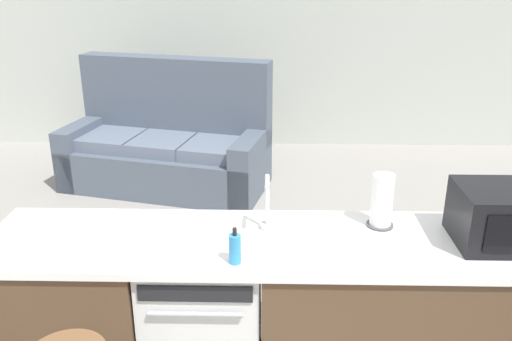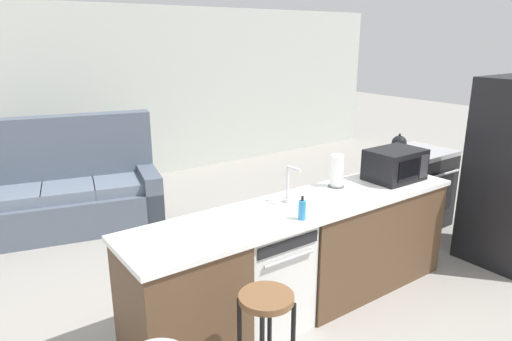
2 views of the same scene
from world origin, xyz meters
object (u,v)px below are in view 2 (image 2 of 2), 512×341
(stove_range, at_px, (413,188))
(couch, at_px, (69,193))
(dishwasher, at_px, (263,274))
(soap_bottle, at_px, (302,210))
(kettle, at_px, (399,143))
(microwave, at_px, (395,165))
(bar_stool, at_px, (266,326))
(paper_towel_roll, at_px, (337,171))

(stove_range, xyz_separation_m, couch, (-3.28, 2.33, -0.06))
(dishwasher, height_order, stove_range, stove_range)
(soap_bottle, bearing_deg, kettle, 21.78)
(microwave, distance_m, kettle, 1.17)
(stove_range, relative_size, soap_bottle, 5.11)
(dishwasher, relative_size, bar_stool, 1.14)
(stove_range, distance_m, kettle, 0.57)
(kettle, xyz_separation_m, couch, (-3.12, 2.20, -0.59))
(dishwasher, relative_size, kettle, 4.10)
(bar_stool, bearing_deg, soap_bottle, 34.16)
(dishwasher, height_order, bar_stool, dishwasher)
(microwave, distance_m, soap_bottle, 1.32)
(paper_towel_roll, relative_size, kettle, 1.38)
(stove_range, bearing_deg, microwave, -153.84)
(microwave, relative_size, kettle, 2.44)
(paper_towel_roll, distance_m, bar_stool, 1.67)
(soap_bottle, bearing_deg, bar_stool, -145.84)
(kettle, xyz_separation_m, bar_stool, (-2.90, -1.34, -0.45))
(dishwasher, bearing_deg, couch, 103.34)
(stove_range, relative_size, paper_towel_roll, 3.19)
(soap_bottle, bearing_deg, dishwasher, 128.79)
(kettle, distance_m, couch, 3.86)
(dishwasher, distance_m, stove_range, 2.66)
(bar_stool, height_order, couch, couch)
(microwave, relative_size, soap_bottle, 2.84)
(dishwasher, distance_m, paper_towel_roll, 1.11)
(stove_range, height_order, paper_towel_roll, paper_towel_roll)
(dishwasher, xyz_separation_m, microwave, (1.48, -0.00, 0.62))
(paper_towel_roll, height_order, kettle, paper_towel_roll)
(soap_bottle, distance_m, bar_stool, 0.89)
(stove_range, height_order, bar_stool, stove_range)
(dishwasher, distance_m, kettle, 2.59)
(dishwasher, height_order, kettle, kettle)
(stove_range, relative_size, bar_stool, 1.22)
(couch, bearing_deg, bar_stool, -86.49)
(paper_towel_roll, bearing_deg, kettle, 18.79)
(paper_towel_roll, bearing_deg, microwave, -15.52)
(microwave, height_order, couch, couch)
(soap_bottle, height_order, kettle, kettle)
(stove_range, distance_m, couch, 4.03)
(stove_range, relative_size, microwave, 1.80)
(kettle, height_order, bar_stool, kettle)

